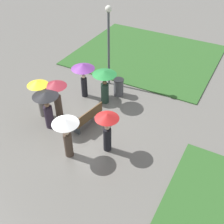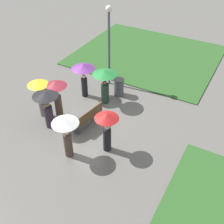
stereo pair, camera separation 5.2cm
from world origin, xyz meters
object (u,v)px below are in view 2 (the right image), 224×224
(lamp_post, at_px, (109,36))
(crowd_person_red, at_px, (107,126))
(trash_bin, at_px, (119,87))
(crowd_person_maroon, at_px, (56,91))
(crowd_person_green, at_px, (105,81))
(park_bench, at_px, (88,117))
(crowd_person_black, at_px, (47,104))
(crowd_person_white, at_px, (66,130))
(crowd_person_purple, at_px, (83,71))
(crowd_person_yellow, at_px, (39,89))

(lamp_post, distance_m, crowd_person_red, 5.41)
(trash_bin, relative_size, crowd_person_red, 0.49)
(crowd_person_maroon, height_order, crowd_person_green, crowd_person_maroon)
(lamp_post, height_order, crowd_person_green, lamp_post)
(park_bench, bearing_deg, crowd_person_black, -48.83)
(park_bench, distance_m, crowd_person_red, 2.00)
(crowd_person_maroon, bearing_deg, park_bench, 151.19)
(park_bench, distance_m, crowd_person_white, 2.21)
(crowd_person_green, bearing_deg, lamp_post, -137.11)
(crowd_person_white, bearing_deg, lamp_post, 15.71)
(crowd_person_red, bearing_deg, crowd_person_maroon, -121.20)
(crowd_person_purple, xyz_separation_m, crowd_person_red, (2.87, 3.01, -0.18))
(crowd_person_white, bearing_deg, crowd_person_black, 63.11)
(crowd_person_yellow, bearing_deg, lamp_post, -57.40)
(crowd_person_green, xyz_separation_m, crowd_person_red, (2.89, 1.78, 0.05))
(crowd_person_purple, distance_m, crowd_person_yellow, 2.52)
(crowd_person_white, xyz_separation_m, crowd_person_maroon, (-1.90, -1.94, 0.03))
(crowd_person_black, xyz_separation_m, crowd_person_purple, (-2.86, 0.03, 0.20))
(crowd_person_maroon, xyz_separation_m, crowd_person_yellow, (0.36, -0.71, 0.07))
(park_bench, bearing_deg, crowd_person_yellow, -69.97)
(trash_bin, relative_size, crowd_person_white, 0.49)
(lamp_post, xyz_separation_m, crowd_person_black, (4.56, -0.56, -1.52))
(crowd_person_maroon, distance_m, crowd_person_black, 0.87)
(lamp_post, xyz_separation_m, crowd_person_red, (4.57, 2.48, -1.49))
(lamp_post, relative_size, crowd_person_maroon, 2.22)
(trash_bin, xyz_separation_m, crowd_person_black, (3.83, -1.55, 0.81))
(crowd_person_green, bearing_deg, crowd_person_red, 51.73)
(crowd_person_maroon, relative_size, crowd_person_green, 1.07)
(crowd_person_red, bearing_deg, park_bench, -137.59)
(park_bench, distance_m, trash_bin, 2.89)
(crowd_person_green, bearing_deg, crowd_person_purple, -68.90)
(crowd_person_green, distance_m, crowd_person_red, 3.40)
(park_bench, height_order, lamp_post, lamp_post)
(crowd_person_purple, relative_size, crowd_person_yellow, 0.95)
(lamp_post, height_order, crowd_person_black, lamp_post)
(park_bench, height_order, crowd_person_green, crowd_person_green)
(trash_bin, height_order, crowd_person_red, crowd_person_red)
(trash_bin, bearing_deg, crowd_person_white, 3.21)
(trash_bin, height_order, crowd_person_yellow, crowd_person_yellow)
(lamp_post, bearing_deg, crowd_person_red, 28.52)
(crowd_person_yellow, distance_m, crowd_person_red, 3.91)
(trash_bin, height_order, crowd_person_black, crowd_person_black)
(trash_bin, xyz_separation_m, crowd_person_purple, (0.97, -1.52, 1.01))
(park_bench, distance_m, crowd_person_black, 1.95)
(lamp_post, relative_size, crowd_person_black, 2.30)
(crowd_person_white, height_order, crowd_person_yellow, crowd_person_yellow)
(crowd_person_black, bearing_deg, crowd_person_purple, -149.36)
(crowd_person_yellow, bearing_deg, crowd_person_green, -79.76)
(crowd_person_white, distance_m, crowd_person_green, 3.97)
(crowd_person_yellow, bearing_deg, crowd_person_white, -158.57)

